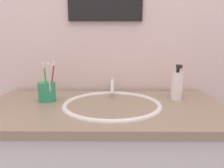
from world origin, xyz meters
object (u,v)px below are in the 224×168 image
Objects in this scene: faucet at (112,85)px; toothbrush_cup at (47,92)px; toothbrush_white at (49,80)px; toothbrush_green at (46,80)px; toothbrush_red at (52,78)px; soap_dispenser at (177,86)px.

toothbrush_cup is at bearing -154.88° from faucet.
toothbrush_cup is 0.50× the size of toothbrush_white.
toothbrush_green is at bearing -73.92° from toothbrush_cup.
faucet is 1.70× the size of toothbrush_cup.
faucet is at bearing 27.84° from toothbrush_red.
toothbrush_white is at bearing -92.94° from toothbrush_red.
toothbrush_green is 1.02× the size of toothbrush_white.
soap_dispenser is (0.62, 0.07, -0.04)m from toothbrush_green.
toothbrush_red is 1.10× the size of soap_dispenser.
toothbrush_red is at bearing -4.14° from toothbrush_cup.
toothbrush_white is at bearing 0.90° from toothbrush_green.
faucet is at bearing 25.12° from toothbrush_cup.
faucet is 0.84× the size of toothbrush_white.
toothbrush_green reaches higher than faucet.
toothbrush_cup is 0.49× the size of toothbrush_green.
toothbrush_white is 0.04m from toothbrush_red.
toothbrush_green is 0.02m from toothbrush_white.
toothbrush_red is (-0.28, -0.15, 0.07)m from faucet.
toothbrush_red is at bearing -177.04° from soap_dispenser.
toothbrush_red is (0.00, 0.04, 0.00)m from toothbrush_white.
toothbrush_white reaches higher than faucet.
soap_dispenser is at bearing 6.68° from toothbrush_white.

